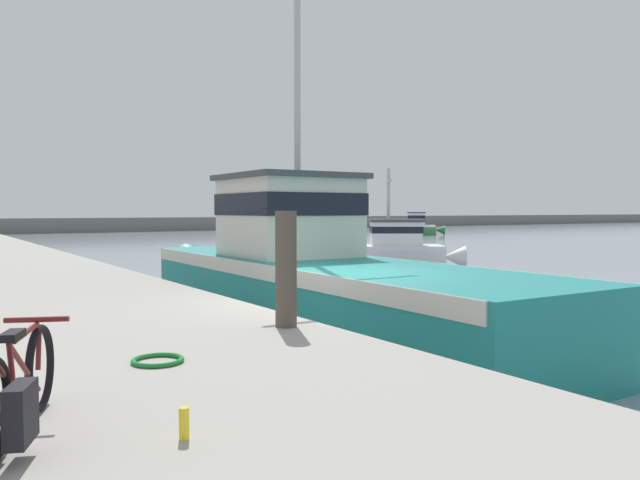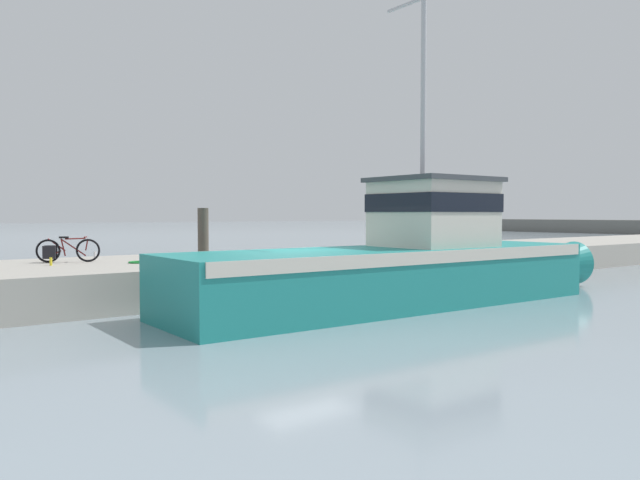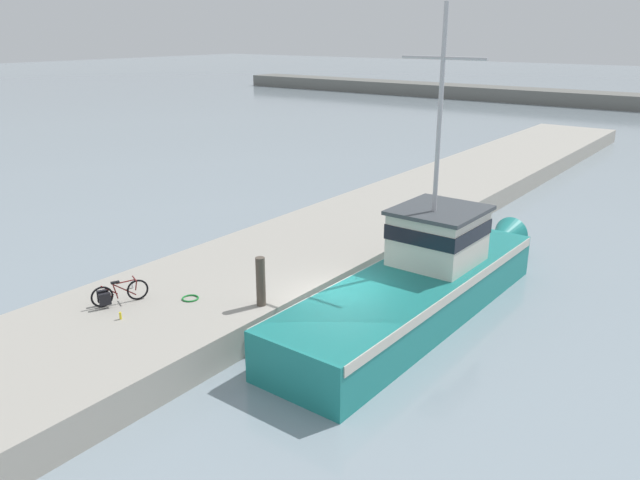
{
  "view_description": "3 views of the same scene",
  "coord_description": "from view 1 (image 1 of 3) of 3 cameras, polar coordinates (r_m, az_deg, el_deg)",
  "views": [
    {
      "loc": [
        -5.5,
        -8.41,
        2.45
      ],
      "look_at": [
        -0.94,
        -1.4,
        2.05
      ],
      "focal_mm": 35.0,
      "sensor_mm": 36.0,
      "label": 1
    },
    {
      "loc": [
        12.61,
        -8.68,
        2.28
      ],
      "look_at": [
        0.14,
        0.72,
        1.64
      ],
      "focal_mm": 35.0,
      "sensor_mm": 36.0,
      "label": 2
    },
    {
      "loc": [
        9.59,
        -13.86,
        8.55
      ],
      "look_at": [
        -2.76,
        2.78,
        1.53
      ],
      "focal_mm": 35.0,
      "sensor_mm": 36.0,
      "label": 3
    }
  ],
  "objects": [
    {
      "name": "water_bottle_by_bike",
      "position": [
        4.24,
        -12.32,
        -16.07
      ],
      "size": [
        0.07,
        0.07,
        0.21
      ],
      "primitive_type": "cylinder",
      "color": "yellow",
      "rests_on": "dock_pier"
    },
    {
      "name": "ground_plane",
      "position": [
        10.34,
        0.12,
        -10.96
      ],
      "size": [
        320.0,
        320.0,
        0.0
      ],
      "primitive_type": "plane",
      "color": "#84939E"
    },
    {
      "name": "boat_orange_near",
      "position": [
        26.15,
        6.21,
        -0.84
      ],
      "size": [
        5.89,
        4.52,
        4.18
      ],
      "rotation": [
        0.0,
        0.0,
        -2.15
      ],
      "color": "silver",
      "rests_on": "ground_plane"
    },
    {
      "name": "far_shoreline",
      "position": [
        81.1,
        -7.1,
        1.56
      ],
      "size": [
        180.0,
        5.0,
        1.61
      ],
      "primitive_type": "cube",
      "color": "slate",
      "rests_on": "ground_plane"
    },
    {
      "name": "hose_coil",
      "position": [
        6.31,
        -14.62,
        -10.58
      ],
      "size": [
        0.5,
        0.5,
        0.05
      ],
      "primitive_type": "torus",
      "color": "#197A2D",
      "rests_on": "dock_pier"
    },
    {
      "name": "bicycle_touring",
      "position": [
        4.46,
        -26.39,
        -12.47
      ],
      "size": [
        0.81,
        1.54,
        0.7
      ],
      "rotation": [
        0.0,
        0.0,
        -0.41
      ],
      "color": "black",
      "rests_on": "dock_pier"
    },
    {
      "name": "dock_pier",
      "position": [
        8.75,
        -23.08,
        -10.41
      ],
      "size": [
        5.91,
        80.0,
        0.98
      ],
      "primitive_type": "cube",
      "color": "#A39E93",
      "rests_on": "ground_plane"
    },
    {
      "name": "mooring_post",
      "position": [
        7.85,
        -3.13,
        -2.66
      ],
      "size": [
        0.27,
        0.27,
        1.46
      ],
      "primitive_type": "cylinder",
      "color": "#51473D",
      "rests_on": "dock_pier"
    },
    {
      "name": "boat_white_moored",
      "position": [
        62.29,
        8.5,
        1.23
      ],
      "size": [
        5.42,
        4.86,
        2.28
      ],
      "rotation": [
        0.0,
        0.0,
        -2.27
      ],
      "color": "#337F47",
      "rests_on": "ground_plane"
    },
    {
      "name": "fishing_boat_main",
      "position": [
        13.07,
        -1.06,
        -3.14
      ],
      "size": [
        3.25,
        13.84,
        9.29
      ],
      "rotation": [
        0.0,
        0.0,
        -0.02
      ],
      "color": "teal",
      "rests_on": "ground_plane"
    }
  ]
}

